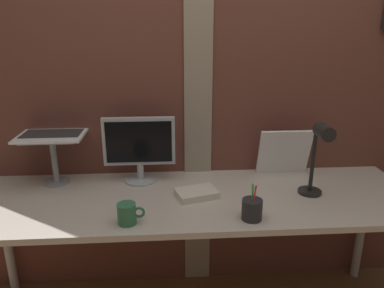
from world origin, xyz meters
name	(u,v)px	position (x,y,z in m)	size (l,w,h in m)	color
brick_wall_back	(203,97)	(0.00, 0.47, 1.19)	(3.14, 0.16, 2.37)	brown
desk	(193,208)	(-0.08, 0.06, 0.69)	(2.31, 0.69, 0.75)	beige
monitor	(139,145)	(-0.36, 0.29, 0.96)	(0.39, 0.18, 0.37)	#ADB2B7
laptop_stand	(53,153)	(-0.82, 0.29, 0.93)	(0.28, 0.22, 0.27)	gray
laptop	(54,124)	(-0.82, 0.36, 1.07)	(0.34, 0.31, 0.22)	white
whiteboard_panel	(284,152)	(0.46, 0.33, 0.89)	(0.30, 0.02, 0.28)	white
desk_lamp	(318,152)	(0.52, 0.01, 1.00)	(0.12, 0.20, 0.39)	black
pen_cup	(252,209)	(0.16, -0.18, 0.80)	(0.09, 0.09, 0.17)	#262628
coffee_mug	(127,214)	(-0.39, -0.18, 0.80)	(0.12, 0.08, 0.09)	#33724C
paper_clutter_stack	(197,193)	(-0.07, 0.06, 0.77)	(0.20, 0.14, 0.04)	silver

